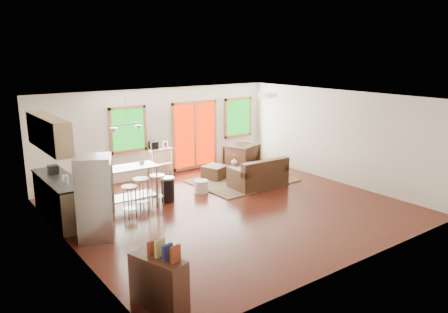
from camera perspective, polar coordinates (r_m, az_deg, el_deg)
floor at (r=10.45m, az=0.98°, el=-6.77°), size 7.50×7.00×0.02m
ceiling at (r=9.85m, az=1.04°, el=7.66°), size 7.50×7.00×0.02m
back_wall at (r=12.98m, az=-8.42°, el=3.12°), size 7.50×0.02×2.60m
left_wall at (r=8.42m, az=-19.85°, el=-3.28°), size 0.02×7.00×2.60m
right_wall at (r=12.66m, az=14.70°, el=2.55°), size 0.02×7.00×2.60m
front_wall at (r=7.68m, az=17.11°, el=-4.67°), size 7.50×0.02×2.60m
window_left at (r=12.47m, az=-12.41°, el=3.45°), size 1.10×0.05×1.30m
french_doors at (r=13.56m, az=-3.82°, el=2.83°), size 1.60×0.05×2.10m
window_right at (r=14.47m, az=1.87°, el=5.13°), size 1.10×0.05×1.30m
rug at (r=12.54m, az=2.38°, el=-3.17°), size 2.78×2.18×0.03m
loveseat at (r=11.97m, az=4.57°, el=-2.51°), size 1.54×0.91×0.80m
coffee_table at (r=12.69m, az=3.20°, el=-1.51°), size 0.97×0.61×0.38m
armchair at (r=13.65m, az=2.20°, el=0.18°), size 1.13×1.09×0.93m
ottoman at (r=12.70m, az=-1.21°, el=-2.08°), size 0.76×0.76×0.40m
pouf at (r=11.52m, az=-3.00°, el=-3.93°), size 0.42×0.42×0.33m
vase at (r=12.74m, az=1.35°, el=-0.55°), size 0.23×0.24×0.31m
book at (r=12.79m, az=3.00°, el=-0.43°), size 0.20×0.04×0.27m
cabinets at (r=10.17m, az=-20.99°, el=-2.73°), size 0.64×2.24×2.30m
refrigerator at (r=8.91m, az=-16.44°, el=-5.22°), size 0.88×0.88×1.68m
island at (r=10.47m, az=-12.88°, el=-3.07°), size 1.60×0.69×1.00m
cup at (r=10.70m, az=-10.69°, el=-0.78°), size 0.15×0.13×0.13m
bar_stool_a at (r=9.89m, az=-12.24°, el=-4.86°), size 0.39×0.39×0.74m
bar_stool_b at (r=10.27m, az=-10.75°, el=-3.91°), size 0.40×0.40×0.78m
bar_stool_c at (r=10.58m, az=-8.70°, el=-3.42°), size 0.38×0.38×0.76m
trash_can at (r=10.88m, az=-7.36°, el=-4.26°), size 0.40×0.40×0.62m
kitchen_cart at (r=12.87m, az=-8.52°, el=0.53°), size 0.72×0.47×1.10m
bookshelf at (r=6.57m, az=-8.51°, el=-15.87°), size 0.59×0.95×1.05m
ceiling_flush at (r=11.34m, az=5.69°, el=7.97°), size 0.35×0.35×0.12m
pendant_light at (r=10.28m, az=-12.62°, el=3.58°), size 0.80×0.18×0.79m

